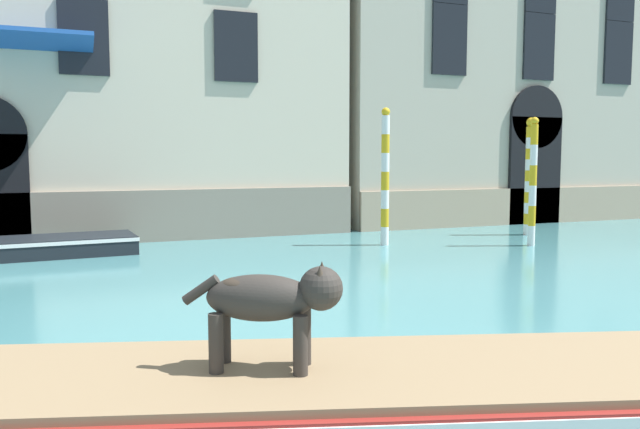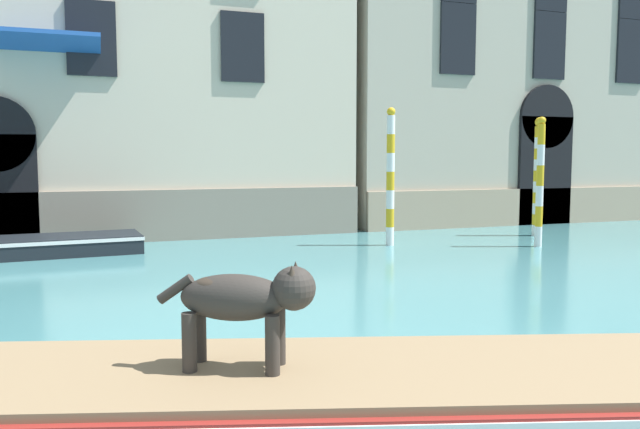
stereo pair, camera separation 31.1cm
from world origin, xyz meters
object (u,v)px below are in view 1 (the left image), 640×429
at_px(boat_moored_near_palazzo, 11,248).
at_px(mooring_pole_2, 385,176).
at_px(mooring_pole_0, 530,176).
at_px(dog_on_deck, 272,300).
at_px(boat_foreground, 402,411).
at_px(mooring_pole_1, 533,181).

relative_size(boat_moored_near_palazzo, mooring_pole_2, 1.57).
distance_m(boat_moored_near_palazzo, mooring_pole_0, 13.52).
distance_m(dog_on_deck, mooring_pole_0, 14.80).
distance_m(boat_foreground, mooring_pole_0, 14.42).
xyz_separation_m(boat_foreground, mooring_pole_1, (8.43, 8.66, 1.24)).
height_order(dog_on_deck, boat_moored_near_palazzo, dog_on_deck).
height_order(boat_foreground, mooring_pole_0, mooring_pole_0).
bearing_deg(dog_on_deck, boat_foreground, 8.44).
bearing_deg(mooring_pole_2, mooring_pole_1, -23.25).
distance_m(dog_on_deck, mooring_pole_2, 11.50).
bearing_deg(mooring_pole_2, boat_foreground, -116.53).
bearing_deg(mooring_pole_2, mooring_pole_0, 4.24).
relative_size(boat_foreground, mooring_pole_0, 2.64).
bearing_deg(boat_moored_near_palazzo, mooring_pole_2, -12.35).
bearing_deg(dog_on_deck, boat_moored_near_palazzo, 129.72).
relative_size(dog_on_deck, mooring_pole_0, 0.32).
height_order(boat_moored_near_palazzo, mooring_pole_1, mooring_pole_1).
relative_size(dog_on_deck, boat_moored_near_palazzo, 0.20).
xyz_separation_m(boat_foreground, mooring_pole_0, (9.83, 10.47, 1.30)).
xyz_separation_m(boat_foreground, boat_moored_near_palazzo, (-3.59, 11.30, -0.16)).
bearing_deg(dog_on_deck, mooring_pole_2, 84.82).
bearing_deg(mooring_pole_2, boat_moored_near_palazzo, 172.19).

